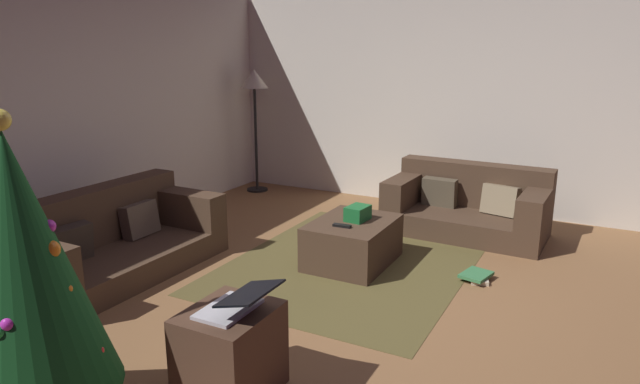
# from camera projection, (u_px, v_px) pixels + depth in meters

# --- Properties ---
(ground_plane) EXTENTS (6.40, 6.40, 0.00)m
(ground_plane) POSITION_uv_depth(u_px,v_px,m) (365.00, 314.00, 4.09)
(ground_plane) COLOR brown
(rear_partition) EXTENTS (6.40, 0.12, 2.60)m
(rear_partition) POSITION_uv_depth(u_px,v_px,m) (55.00, 113.00, 5.18)
(rear_partition) COLOR silver
(rear_partition) RESTS_ON ground_plane
(corner_partition) EXTENTS (0.12, 6.40, 2.60)m
(corner_partition) POSITION_uv_depth(u_px,v_px,m) (474.00, 100.00, 6.46)
(corner_partition) COLOR silver
(corner_partition) RESTS_ON ground_plane
(couch_left) EXTENTS (1.88, 0.90, 0.71)m
(couch_left) POSITION_uv_depth(u_px,v_px,m) (110.00, 242.00, 4.78)
(couch_left) COLOR #473323
(couch_left) RESTS_ON ground_plane
(couch_right) EXTENTS (0.90, 1.62, 0.70)m
(couch_right) POSITION_uv_depth(u_px,v_px,m) (468.00, 206.00, 5.85)
(couch_right) COLOR #473323
(couch_right) RESTS_ON ground_plane
(ottoman) EXTENTS (0.85, 0.65, 0.40)m
(ottoman) POSITION_uv_depth(u_px,v_px,m) (353.00, 242.00, 5.00)
(ottoman) COLOR #473323
(ottoman) RESTS_ON ground_plane
(gift_box) EXTENTS (0.24, 0.19, 0.13)m
(gift_box) POSITION_uv_depth(u_px,v_px,m) (358.00, 213.00, 4.96)
(gift_box) COLOR #19662D
(gift_box) RESTS_ON ottoman
(tv_remote) EXTENTS (0.06, 0.16, 0.02)m
(tv_remote) POSITION_uv_depth(u_px,v_px,m) (342.00, 226.00, 4.79)
(tv_remote) COLOR black
(tv_remote) RESTS_ON ottoman
(christmas_tree) EXTENTS (0.84, 0.84, 1.63)m
(christmas_tree) POSITION_uv_depth(u_px,v_px,m) (21.00, 267.00, 2.66)
(christmas_tree) COLOR brown
(christmas_tree) RESTS_ON ground_plane
(side_table) EXTENTS (0.52, 0.44, 0.51)m
(side_table) POSITION_uv_depth(u_px,v_px,m) (230.00, 353.00, 3.09)
(side_table) COLOR #4C3323
(side_table) RESTS_ON ground_plane
(laptop) EXTENTS (0.36, 0.38, 0.17)m
(laptop) POSITION_uv_depth(u_px,v_px,m) (236.00, 303.00, 2.98)
(laptop) COLOR silver
(laptop) RESTS_ON side_table
(book_stack) EXTENTS (0.31, 0.26, 0.06)m
(book_stack) POSITION_uv_depth(u_px,v_px,m) (477.00, 276.00, 4.66)
(book_stack) COLOR beige
(book_stack) RESTS_ON ground_plane
(corner_lamp) EXTENTS (0.36, 0.36, 1.61)m
(corner_lamp) POSITION_uv_depth(u_px,v_px,m) (254.00, 88.00, 7.26)
(corner_lamp) COLOR black
(corner_lamp) RESTS_ON ground_plane
(area_rug) EXTENTS (2.60, 2.00, 0.01)m
(area_rug) POSITION_uv_depth(u_px,v_px,m) (352.00, 263.00, 5.05)
(area_rug) COLOR brown
(area_rug) RESTS_ON ground_plane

